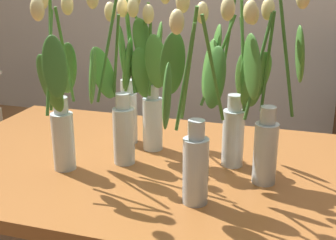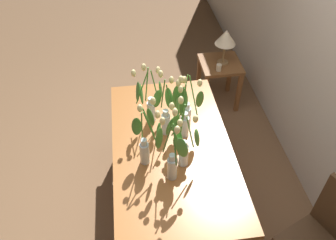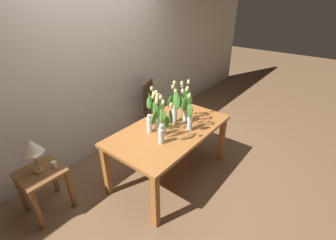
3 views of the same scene
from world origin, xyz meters
TOP-DOWN VIEW (x-y plane):
  - dining_table at (0.00, 0.00)m, footprint 1.60×0.90m
  - tulip_vase_0 at (0.28, -0.04)m, footprint 0.19×0.22m
  - tulip_vase_1 at (-0.12, 0.09)m, footprint 0.19×0.13m
  - tulip_vase_2 at (-0.18, 0.14)m, footprint 0.18×0.21m
  - tulip_vase_3 at (-0.31, -0.14)m, footprint 0.16×0.24m
  - tulip_vase_4 at (-0.18, -0.03)m, footprint 0.17×0.17m
  - tulip_vase_5 at (0.17, 0.04)m, footprint 0.23×0.26m
  - tulip_vase_6 at (0.11, -0.20)m, footprint 0.19×0.21m

SIDE VIEW (x-z plane):
  - dining_table at x=0.00m, z-range 0.28..1.02m
  - tulip_vase_4 at x=-0.18m, z-range 0.64..1.18m
  - tulip_vase_1 at x=-0.12m, z-range 0.68..1.21m
  - tulip_vase_3 at x=-0.31m, z-range 0.67..1.22m
  - tulip_vase_6 at x=0.11m, z-range 0.68..1.22m
  - tulip_vase_2 at x=-0.18m, z-range 0.68..1.22m
  - tulip_vase_0 at x=0.28m, z-range 0.68..1.23m
  - tulip_vase_5 at x=0.17m, z-range 0.67..1.26m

